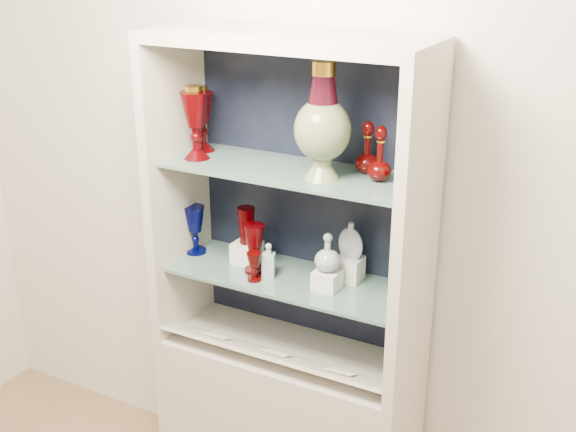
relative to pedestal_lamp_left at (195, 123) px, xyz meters
The scene contains 30 objects.
wall_back 0.49m from the pedestal_lamp_left, 33.49° to the left, with size 3.50×0.02×2.80m, color silver.
cabinet_base 1.28m from the pedestal_lamp_left, ahead, with size 1.00×0.40×0.75m, color beige.
cabinet_back_panel 0.51m from the pedestal_lamp_left, 30.13° to the left, with size 0.98×0.02×1.15m, color black.
cabinet_side_left 0.30m from the pedestal_lamp_left, 167.78° to the left, with size 0.04×0.40×1.15m, color beige.
cabinet_side_right 0.89m from the pedestal_lamp_left, ahead, with size 0.04×0.40×1.15m, color beige.
cabinet_top_cap 0.49m from the pedestal_lamp_left, ahead, with size 1.00×0.40×0.04m, color beige.
shelf_lower 0.67m from the pedestal_lamp_left, ahead, with size 0.92×0.34×0.01m, color slate.
shelf_upper 0.40m from the pedestal_lamp_left, ahead, with size 0.92×0.34×0.01m, color slate.
label_ledge 0.91m from the pedestal_lamp_left, 13.11° to the right, with size 0.92×0.18×0.01m, color beige.
label_card_0 0.90m from the pedestal_lamp_left, 12.74° to the right, with size 0.10×0.07×0.00m, color white.
label_card_1 1.04m from the pedestal_lamp_left, ahead, with size 0.10×0.07×0.00m, color white.
label_card_2 0.82m from the pedestal_lamp_left, 35.36° to the right, with size 0.10×0.07×0.00m, color white.
pedestal_lamp_left is the anchor object (origin of this frame).
pedestal_lamp_right 0.10m from the pedestal_lamp_left, 111.11° to the left, with size 0.09×0.09×0.25m, color #420002, non-canonical shape.
enamel_urn 0.51m from the pedestal_lamp_left, ahead, with size 0.19×0.19×0.39m, color #104315, non-canonical shape.
ruby_decanter_a 0.69m from the pedestal_lamp_left, ahead, with size 0.08×0.08×0.21m, color #3E0402, non-canonical shape.
ruby_decanter_b 0.64m from the pedestal_lamp_left, 11.72° to the left, with size 0.08×0.08×0.20m, color #3E0402, non-canonical shape.
lidded_bowl 0.81m from the pedestal_lamp_left, ahead, with size 0.08×0.08×0.09m, color #3E0402, non-canonical shape.
cobalt_goblet 0.47m from the pedestal_lamp_left, 138.56° to the left, with size 0.08×0.08×0.20m, color #01033B, non-canonical shape.
ruby_goblet_tall 0.51m from the pedestal_lamp_left, ahead, with size 0.08×0.08×0.19m, color #420002, non-canonical shape.
ruby_goblet_small 0.57m from the pedestal_lamp_left, ahead, with size 0.06×0.06×0.11m, color #3E0402, non-canonical shape.
riser_ruby_pitcher 0.54m from the pedestal_lamp_left, 28.26° to the left, with size 0.10×0.10×0.08m, color silver.
ruby_pitcher 0.44m from the pedestal_lamp_left, 28.26° to the left, with size 0.11×0.07×0.14m, color #420002, non-canonical shape.
clear_square_bottle 0.57m from the pedestal_lamp_left, ahead, with size 0.05×0.05×0.14m, color #94A6A9, non-canonical shape.
riser_flat_flask 0.78m from the pedestal_lamp_left, 12.26° to the left, with size 0.09×0.09×0.09m, color silver.
flat_flask 0.71m from the pedestal_lamp_left, 12.26° to the left, with size 0.10×0.04×0.14m, color #A9B3BC, non-canonical shape.
riser_clear_round_decanter 0.74m from the pedestal_lamp_left, ahead, with size 0.09×0.09×0.07m, color silver.
clear_round_decanter 0.67m from the pedestal_lamp_left, ahead, with size 0.09×0.09×0.14m, color #94A6A9, non-canonical shape.
riser_cameo_medallion 0.96m from the pedestal_lamp_left, ahead, with size 0.08×0.08×0.10m, color silver.
cameo_medallion 0.90m from the pedestal_lamp_left, ahead, with size 0.11×0.04×0.13m, color black, non-canonical shape.
Camera 1 is at (1.13, -0.60, 2.24)m, focal length 45.00 mm.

